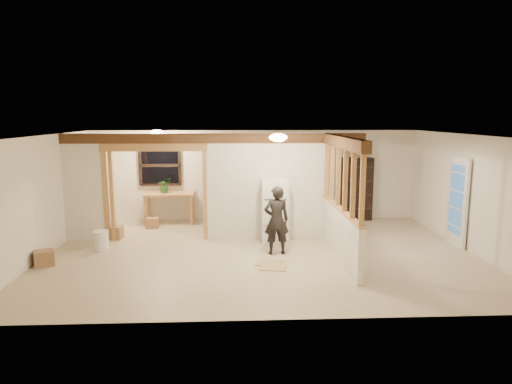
{
  "coord_description": "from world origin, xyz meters",
  "views": [
    {
      "loc": [
        -0.55,
        -9.38,
        2.89
      ],
      "look_at": [
        -0.09,
        0.4,
        1.25
      ],
      "focal_mm": 32.0,
      "sensor_mm": 36.0,
      "label": 1
    }
  ],
  "objects_px": {
    "shop_vac": "(88,224)",
    "bookshelf": "(356,189)",
    "work_table": "(170,208)",
    "woman": "(276,220)",
    "refrigerator": "(275,211)"
  },
  "relations": [
    {
      "from": "work_table",
      "to": "bookshelf",
      "type": "height_order",
      "value": "bookshelf"
    },
    {
      "from": "refrigerator",
      "to": "woman",
      "type": "height_order",
      "value": "woman"
    },
    {
      "from": "woman",
      "to": "shop_vac",
      "type": "distance_m",
      "value": 4.73
    },
    {
      "from": "shop_vac",
      "to": "bookshelf",
      "type": "bearing_deg",
      "value": 12.04
    },
    {
      "from": "refrigerator",
      "to": "woman",
      "type": "relative_size",
      "value": 0.99
    },
    {
      "from": "refrigerator",
      "to": "shop_vac",
      "type": "height_order",
      "value": "refrigerator"
    },
    {
      "from": "refrigerator",
      "to": "bookshelf",
      "type": "height_order",
      "value": "bookshelf"
    },
    {
      "from": "refrigerator",
      "to": "woman",
      "type": "xyz_separation_m",
      "value": [
        -0.04,
        -0.91,
        0.0
      ]
    },
    {
      "from": "refrigerator",
      "to": "woman",
      "type": "distance_m",
      "value": 0.91
    },
    {
      "from": "work_table",
      "to": "bookshelf",
      "type": "distance_m",
      "value": 5.19
    },
    {
      "from": "refrigerator",
      "to": "work_table",
      "type": "bearing_deg",
      "value": 143.11
    },
    {
      "from": "woman",
      "to": "shop_vac",
      "type": "height_order",
      "value": "woman"
    },
    {
      "from": "refrigerator",
      "to": "bookshelf",
      "type": "xyz_separation_m",
      "value": [
        2.48,
        2.18,
        0.15
      ]
    },
    {
      "from": "woman",
      "to": "work_table",
      "type": "xyz_separation_m",
      "value": [
        -2.65,
        2.93,
        -0.31
      ]
    },
    {
      "from": "work_table",
      "to": "shop_vac",
      "type": "xyz_separation_m",
      "value": [
        -1.78,
        -1.32,
        -0.11
      ]
    }
  ]
}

